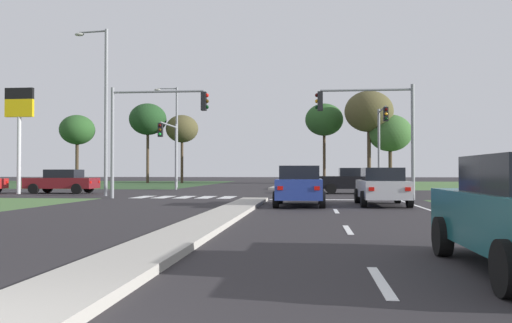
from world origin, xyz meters
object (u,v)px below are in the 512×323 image
(traffic_signal_far_right, at_px, (381,134))
(treeline_second, at_px, (148,120))
(treeline_sixth, at_px, (369,112))
(car_blue_fourth, at_px, (300,186))
(treeline_fourth, at_px, (324,120))
(street_lamp_third, at_px, (175,131))
(traffic_signal_far_left, at_px, (170,143))
(street_lamp_second, at_px, (104,103))
(car_black_second, at_px, (354,181))
(traffic_signal_near_left, at_px, (147,121))
(treeline_fifth, at_px, (390,133))
(car_silver_third, at_px, (382,186))
(treeline_third, at_px, (182,129))
(fuel_price_totem, at_px, (19,116))
(treeline_near, at_px, (77,130))
(car_maroon_near, at_px, (62,181))
(traffic_signal_near_right, at_px, (376,120))

(traffic_signal_far_right, distance_m, treeline_second, 34.67)
(traffic_signal_far_right, distance_m, treeline_sixth, 22.56)
(car_blue_fourth, distance_m, treeline_fourth, 43.11)
(street_lamp_third, bearing_deg, treeline_second, 114.21)
(traffic_signal_far_left, distance_m, street_lamp_second, 9.15)
(car_black_second, xyz_separation_m, traffic_signal_near_left, (-11.02, -7.13, 3.16))
(treeline_fifth, bearing_deg, car_silver_third, -98.70)
(traffic_signal_far_left, bearing_deg, treeline_third, 101.78)
(traffic_signal_near_left, bearing_deg, car_black_second, 32.88)
(fuel_price_totem, xyz_separation_m, treeline_near, (-9.71, 29.80, 1.50))
(car_blue_fourth, distance_m, treeline_third, 44.97)
(treeline_near, relative_size, treeline_fifth, 1.05)
(street_lamp_second, bearing_deg, car_maroon_near, 142.37)
(treeline_third, relative_size, treeline_fourth, 0.87)
(fuel_price_totem, bearing_deg, car_black_second, 7.02)
(car_black_second, distance_m, street_lamp_third, 18.94)
(car_blue_fourth, relative_size, treeline_second, 0.47)
(car_black_second, bearing_deg, treeline_third, 31.51)
(car_maroon_near, bearing_deg, fuel_price_totem, 112.57)
(car_black_second, bearing_deg, treeline_second, 37.50)
(street_lamp_third, bearing_deg, street_lamp_second, -89.96)
(traffic_signal_far_left, bearing_deg, street_lamp_third, 101.83)
(car_silver_third, xyz_separation_m, treeline_third, (-18.38, 41.32, 5.73))
(treeline_near, bearing_deg, street_lamp_third, -44.57)
(car_maroon_near, height_order, car_black_second, car_black_second)
(traffic_signal_near_right, bearing_deg, treeline_fourth, 92.53)
(treeline_second, bearing_deg, treeline_sixth, -4.61)
(car_blue_fourth, bearing_deg, car_maroon_near, 144.54)
(traffic_signal_near_left, height_order, treeline_sixth, treeline_sixth)
(car_maroon_near, height_order, treeline_fourth, treeline_fourth)
(traffic_signal_far_right, bearing_deg, traffic_signal_near_left, -138.47)
(treeline_third, distance_m, treeline_sixth, 22.19)
(treeline_fourth, bearing_deg, fuel_price_totem, -120.82)
(car_maroon_near, distance_m, traffic_signal_near_right, 19.88)
(treeline_near, bearing_deg, treeline_second, 11.64)
(car_silver_third, height_order, car_blue_fourth, car_blue_fourth)
(treeline_second, distance_m, treeline_fourth, 21.16)
(treeline_near, bearing_deg, car_silver_third, -51.92)
(traffic_signal_near_left, distance_m, treeline_second, 37.93)
(fuel_price_totem, bearing_deg, street_lamp_second, -17.91)
(treeline_fourth, bearing_deg, treeline_third, -178.16)
(traffic_signal_near_left, distance_m, treeline_near, 39.50)
(treeline_near, bearing_deg, traffic_signal_far_right, -34.68)
(treeline_near, distance_m, treeline_fifth, 36.48)
(car_maroon_near, relative_size, treeline_third, 0.53)
(car_maroon_near, height_order, traffic_signal_near_left, traffic_signal_near_left)
(car_silver_third, relative_size, traffic_signal_far_right, 0.76)
(street_lamp_third, bearing_deg, treeline_third, 101.75)
(car_maroon_near, relative_size, treeline_sixth, 0.42)
(traffic_signal_far_right, height_order, street_lamp_second, street_lamp_second)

